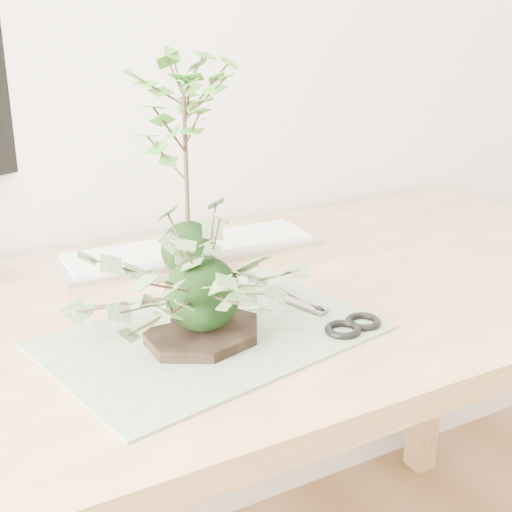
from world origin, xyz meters
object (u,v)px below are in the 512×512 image
(desk, at_px, (212,356))
(ivy_kokedama, at_px, (202,260))
(keyboard, at_px, (191,249))
(maple_kokedama, at_px, (184,111))

(desk, distance_m, ivy_kokedama, 0.24)
(ivy_kokedama, relative_size, keyboard, 0.74)
(desk, xyz_separation_m, maple_kokedama, (0.02, 0.12, 0.35))
(maple_kokedama, bearing_deg, ivy_kokedama, -110.09)
(desk, height_order, keyboard, keyboard)
(maple_kokedama, height_order, keyboard, maple_kokedama)
(ivy_kokedama, height_order, keyboard, ivy_kokedama)
(ivy_kokedama, distance_m, maple_kokedama, 0.29)
(ivy_kokedama, relative_size, maple_kokedama, 0.92)
(desk, bearing_deg, maple_kokedama, 80.14)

